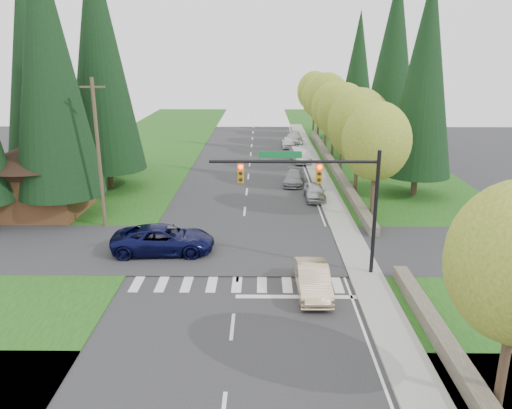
{
  "coord_description": "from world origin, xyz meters",
  "views": [
    {
      "loc": [
        1.24,
        -20.3,
        11.53
      ],
      "look_at": [
        0.94,
        8.15,
        2.8
      ],
      "focal_mm": 35.0,
      "sensor_mm": 36.0,
      "label": 1
    }
  ],
  "objects_px": {
    "parked_car_a": "(315,191)",
    "parked_car_e": "(295,139)",
    "parked_car_c": "(300,155)",
    "suv_navy": "(164,239)",
    "parked_car_d": "(288,142)",
    "sedan_champagne": "(313,280)",
    "parked_car_b": "(294,178)"
  },
  "relations": [
    {
      "from": "parked_car_c",
      "to": "parked_car_e",
      "type": "distance_m",
      "value": 11.24
    },
    {
      "from": "parked_car_a",
      "to": "parked_car_d",
      "type": "distance_m",
      "value": 23.15
    },
    {
      "from": "suv_navy",
      "to": "parked_car_b",
      "type": "relative_size",
      "value": 1.42
    },
    {
      "from": "suv_navy",
      "to": "parked_car_d",
      "type": "distance_m",
      "value": 35.72
    },
    {
      "from": "parked_car_a",
      "to": "parked_car_e",
      "type": "xyz_separation_m",
      "value": [
        0.0,
        25.57,
        0.03
      ]
    },
    {
      "from": "sedan_champagne",
      "to": "parked_car_c",
      "type": "bearing_deg",
      "value": 86.06
    },
    {
      "from": "suv_navy",
      "to": "parked_car_a",
      "type": "bearing_deg",
      "value": -44.47
    },
    {
      "from": "sedan_champagne",
      "to": "parked_car_b",
      "type": "xyz_separation_m",
      "value": [
        0.38,
        21.36,
        -0.11
      ]
    },
    {
      "from": "parked_car_a",
      "to": "parked_car_e",
      "type": "bearing_deg",
      "value": 89.48
    },
    {
      "from": "sedan_champagne",
      "to": "parked_car_a",
      "type": "bearing_deg",
      "value": 83.0
    },
    {
      "from": "parked_car_b",
      "to": "suv_navy",
      "type": "bearing_deg",
      "value": -111.01
    },
    {
      "from": "parked_car_d",
      "to": "parked_car_e",
      "type": "height_order",
      "value": "parked_car_e"
    },
    {
      "from": "sedan_champagne",
      "to": "parked_car_e",
      "type": "distance_m",
      "value": 42.15
    },
    {
      "from": "suv_navy",
      "to": "parked_car_e",
      "type": "xyz_separation_m",
      "value": [
        10.16,
        36.96,
        -0.13
      ]
    },
    {
      "from": "sedan_champagne",
      "to": "parked_car_e",
      "type": "xyz_separation_m",
      "value": [
        1.78,
        42.12,
        -0.03
      ]
    },
    {
      "from": "suv_navy",
      "to": "parked_car_a",
      "type": "distance_m",
      "value": 15.26
    },
    {
      "from": "suv_navy",
      "to": "parked_car_c",
      "type": "relative_size",
      "value": 1.27
    },
    {
      "from": "suv_navy",
      "to": "parked_car_c",
      "type": "xyz_separation_m",
      "value": [
        10.05,
        25.72,
        -0.05
      ]
    },
    {
      "from": "parked_car_a",
      "to": "suv_navy",
      "type": "bearing_deg",
      "value": -132.28
    },
    {
      "from": "parked_car_e",
      "to": "parked_car_a",
      "type": "bearing_deg",
      "value": -91.19
    },
    {
      "from": "parked_car_a",
      "to": "parked_car_b",
      "type": "height_order",
      "value": "parked_car_a"
    },
    {
      "from": "parked_car_d",
      "to": "parked_car_e",
      "type": "distance_m",
      "value": 2.63
    },
    {
      "from": "sedan_champagne",
      "to": "parked_car_a",
      "type": "relative_size",
      "value": 1.12
    },
    {
      "from": "sedan_champagne",
      "to": "parked_car_a",
      "type": "xyz_separation_m",
      "value": [
        1.78,
        16.54,
        -0.06
      ]
    },
    {
      "from": "parked_car_c",
      "to": "parked_car_e",
      "type": "height_order",
      "value": "parked_car_c"
    },
    {
      "from": "parked_car_b",
      "to": "parked_car_e",
      "type": "height_order",
      "value": "parked_car_e"
    },
    {
      "from": "parked_car_c",
      "to": "parked_car_e",
      "type": "xyz_separation_m",
      "value": [
        0.12,
        11.24,
        -0.08
      ]
    },
    {
      "from": "parked_car_b",
      "to": "parked_car_e",
      "type": "xyz_separation_m",
      "value": [
        1.4,
        20.76,
        0.09
      ]
    },
    {
      "from": "parked_car_d",
      "to": "sedan_champagne",
      "type": "bearing_deg",
      "value": -91.18
    },
    {
      "from": "parked_car_a",
      "to": "parked_car_c",
      "type": "xyz_separation_m",
      "value": [
        -0.12,
        14.33,
        0.11
      ]
    },
    {
      "from": "parked_car_b",
      "to": "parked_car_d",
      "type": "relative_size",
      "value": 1.09
    },
    {
      "from": "suv_navy",
      "to": "parked_car_d",
      "type": "height_order",
      "value": "suv_navy"
    }
  ]
}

